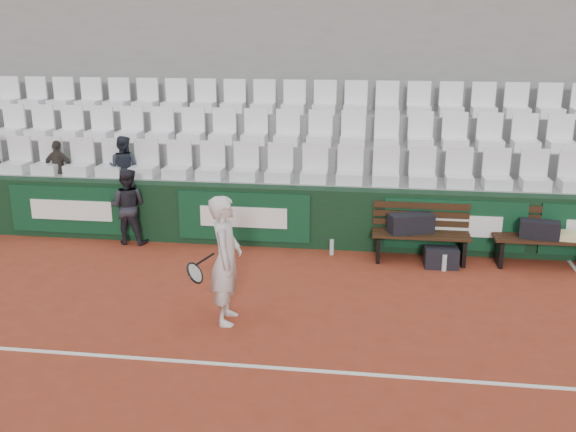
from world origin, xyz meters
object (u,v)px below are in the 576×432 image
object	(u,v)px
sports_bag_left	(411,223)
sports_bag_right	(539,229)
ball_kid	(128,206)
spectator_c	(122,143)
water_bottle_far	(444,263)
water_bottle_near	(332,247)
tennis_player	(226,260)
spectator_b	(57,144)
bench_left	(420,247)
bench_right	(543,252)
sports_bag_ground	(441,257)

from	to	relation	value
sports_bag_left	sports_bag_right	xyz separation A→B (m)	(1.92, -0.01, -0.01)
ball_kid	spectator_c	distance (m)	1.24
water_bottle_far	ball_kid	bearing A→B (deg)	173.51
water_bottle_near	tennis_player	size ratio (longest dim) A/B	0.16
sports_bag_right	spectator_b	distance (m)	8.25
water_bottle_far	ball_kid	xyz separation A→B (m)	(-5.17, 0.59, 0.52)
bench_left	sports_bag_left	size ratio (longest dim) A/B	2.18
bench_right	tennis_player	distance (m)	5.08
sports_bag_left	tennis_player	distance (m)	3.46
bench_right	sports_bag_right	bearing A→B (deg)	-174.88
ball_kid	spectator_c	size ratio (longest dim) A/B	1.12
bench_left	sports_bag_right	size ratio (longest dim) A/B	2.61
spectator_c	ball_kid	bearing A→B (deg)	118.48
sports_bag_ground	water_bottle_near	size ratio (longest dim) A/B	1.98
bench_right	spectator_c	bearing A→B (deg)	172.64
sports_bag_ground	water_bottle_far	xyz separation A→B (m)	(0.03, -0.16, -0.02)
bench_right	water_bottle_far	world-z (taller)	bench_right
spectator_c	sports_bag_left	bearing A→B (deg)	174.36
water_bottle_near	spectator_c	xyz separation A→B (m)	(-3.77, 0.87, 1.45)
sports_bag_ground	spectator_c	xyz separation A→B (m)	(-5.47, 1.18, 1.42)
ball_kid	bench_left	bearing A→B (deg)	177.85
spectator_b	water_bottle_far	bearing A→B (deg)	171.03
tennis_player	ball_kid	world-z (taller)	tennis_player
tennis_player	bench_right	bearing A→B (deg)	30.00
sports_bag_ground	tennis_player	bearing A→B (deg)	-141.53
sports_bag_right	sports_bag_ground	size ratio (longest dim) A/B	1.14
bench_right	ball_kid	bearing A→B (deg)	178.67
spectator_b	sports_bag_left	bearing A→B (deg)	173.99
tennis_player	spectator_c	world-z (taller)	spectator_c
sports_bag_left	water_bottle_far	size ratio (longest dim) A/B	2.67
water_bottle_near	water_bottle_far	distance (m)	1.79
bench_right	water_bottle_far	xyz separation A→B (m)	(-1.51, -0.43, -0.10)
sports_bag_right	water_bottle_near	world-z (taller)	sports_bag_right
water_bottle_far	ball_kid	world-z (taller)	ball_kid
spectator_b	spectator_c	bearing A→B (deg)	-177.71
bench_left	spectator_c	distance (m)	5.41
water_bottle_near	water_bottle_far	size ratio (longest dim) A/B	0.99
bench_left	sports_bag_ground	size ratio (longest dim) A/B	2.98
bench_left	sports_bag_left	xyz separation A→B (m)	(-0.16, 0.04, 0.37)
bench_left	bench_right	size ratio (longest dim) A/B	1.00
bench_left	bench_right	xyz separation A→B (m)	(1.85, 0.04, 0.00)
tennis_player	spectator_c	distance (m)	4.39
sports_bag_right	ball_kid	size ratio (longest dim) A/B	0.45
bench_left	ball_kid	size ratio (longest dim) A/B	1.16
sports_bag_left	spectator_b	xyz separation A→B (m)	(-6.22, 0.91, 0.92)
bench_left	spectator_b	xyz separation A→B (m)	(-6.38, 0.95, 1.29)
ball_kid	sports_bag_left	bearing A→B (deg)	178.26
sports_bag_right	water_bottle_near	size ratio (longest dim) A/B	2.26
sports_bag_left	sports_bag_ground	world-z (taller)	sports_bag_left
bench_left	water_bottle_far	xyz separation A→B (m)	(0.34, -0.39, -0.10)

